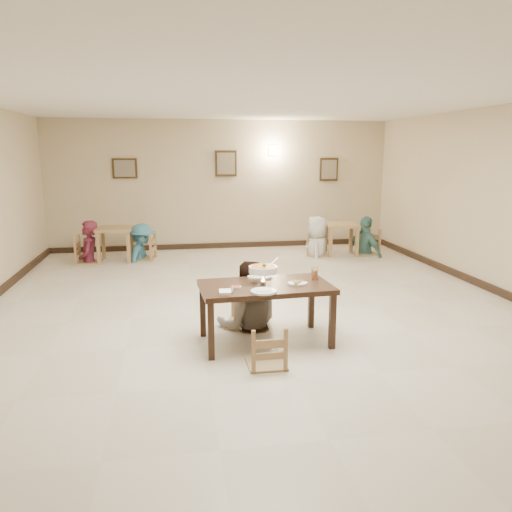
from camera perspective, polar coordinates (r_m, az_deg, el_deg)
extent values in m
plane|color=beige|center=(7.26, 0.27, -6.37)|extent=(10.00, 10.00, 0.00)
plane|color=white|center=(6.94, 0.30, 17.88)|extent=(10.00, 10.00, 0.00)
plane|color=#CBB792|center=(11.88, -3.93, 8.09)|extent=(10.00, 0.00, 10.00)
plane|color=#CBB792|center=(2.29, 22.75, -8.74)|extent=(10.00, 0.00, 10.00)
cube|color=black|center=(12.03, -3.82, 1.22)|extent=(8.00, 0.06, 0.12)
cube|color=black|center=(8.82, 26.67, -3.97)|extent=(0.06, 10.00, 0.12)
cube|color=#322211|center=(11.80, -14.78, 9.66)|extent=(0.55, 0.03, 0.45)
cube|color=gray|center=(11.79, -14.78, 9.65)|extent=(0.45, 0.01, 0.37)
cube|color=#322211|center=(11.83, -3.45, 10.51)|extent=(0.50, 0.03, 0.60)
cube|color=gray|center=(11.81, -3.44, 10.50)|extent=(0.41, 0.01, 0.49)
cube|color=#322211|center=(12.36, 8.33, 9.77)|extent=(0.45, 0.03, 0.55)
cube|color=gray|center=(12.34, 8.35, 9.76)|extent=(0.37, 0.01, 0.45)
cube|color=#FFD88C|center=(12.00, 1.87, 11.97)|extent=(0.16, 0.05, 0.22)
cube|color=#321E12|center=(5.94, 1.09, -3.55)|extent=(1.59, 0.95, 0.06)
cube|color=#321E12|center=(5.57, -5.17, -8.55)|extent=(0.07, 0.07, 0.66)
cube|color=#321E12|center=(5.92, 8.72, -7.41)|extent=(0.07, 0.07, 0.66)
cube|color=#321E12|center=(6.28, -6.11, -6.22)|extent=(0.07, 0.07, 0.66)
cube|color=#321E12|center=(6.58, 6.32, -5.35)|extent=(0.07, 0.07, 0.66)
cube|color=#A48858|center=(6.60, -1.26, -3.85)|extent=(0.50, 0.50, 0.05)
cube|color=#A48858|center=(5.39, 1.20, -8.40)|extent=(0.41, 0.41, 0.04)
imported|color=gray|center=(6.44, -0.89, -0.58)|extent=(0.92, 0.75, 1.77)
torus|color=silver|center=(5.91, 0.82, -1.91)|extent=(0.26, 0.26, 0.01)
cylinder|color=silver|center=(5.94, 0.81, -3.06)|extent=(0.07, 0.07, 0.04)
cone|color=#FFA526|center=(5.93, 0.82, -2.58)|extent=(0.04, 0.04, 0.06)
cylinder|color=white|center=(5.90, 0.82, -1.55)|extent=(0.34, 0.34, 0.08)
cylinder|color=#A85511|center=(5.89, 0.82, -1.23)|extent=(0.29, 0.29, 0.02)
sphere|color=#2D7223|center=(5.88, 0.94, -1.05)|extent=(0.05, 0.05, 0.05)
cylinder|color=silver|center=(5.97, 1.94, -0.75)|extent=(0.16, 0.10, 0.11)
cylinder|color=silver|center=(6.00, 1.69, -2.40)|extent=(0.01, 0.01, 0.15)
cylinder|color=silver|center=(5.97, -0.27, -2.48)|extent=(0.01, 0.01, 0.15)
cylinder|color=silver|center=(5.81, 1.03, -2.87)|extent=(0.01, 0.01, 0.15)
cylinder|color=white|center=(6.24, 0.43, -2.40)|extent=(0.31, 0.31, 0.02)
ellipsoid|color=white|center=(6.24, 0.43, -2.33)|extent=(0.20, 0.17, 0.07)
cylinder|color=white|center=(5.60, 0.87, -4.07)|extent=(0.29, 0.29, 0.02)
ellipsoid|color=white|center=(5.60, 0.87, -4.00)|extent=(0.19, 0.16, 0.07)
cylinder|color=white|center=(5.96, 4.77, -3.15)|extent=(0.24, 0.24, 0.02)
sphere|color=#2D7223|center=(5.88, 4.58, -3.12)|extent=(0.04, 0.04, 0.04)
cylinder|color=white|center=(5.79, -2.27, -3.57)|extent=(0.11, 0.11, 0.02)
cylinder|color=#B2190D|center=(5.79, -2.27, -3.49)|extent=(0.09, 0.09, 0.01)
cube|color=white|center=(5.56, -3.54, -4.14)|extent=(0.15, 0.19, 0.03)
cube|color=silver|center=(5.66, -3.07, -3.93)|extent=(0.05, 0.19, 0.01)
cube|color=silver|center=(5.66, -2.74, -3.91)|extent=(0.05, 0.19, 0.01)
cylinder|color=white|center=(6.19, 6.71, -1.96)|extent=(0.08, 0.08, 0.16)
cylinder|color=orange|center=(6.19, 6.71, -2.10)|extent=(0.07, 0.07, 0.12)
cube|color=#9F794E|center=(10.84, -15.85, 3.00)|extent=(0.75, 0.75, 0.06)
cube|color=#9F794E|center=(10.66, -17.56, 0.79)|extent=(0.07, 0.07, 0.66)
cube|color=#9F794E|center=(10.57, -14.36, 0.88)|extent=(0.07, 0.07, 0.66)
cube|color=#9F794E|center=(11.24, -17.05, 1.37)|extent=(0.07, 0.07, 0.66)
cube|color=#9F794E|center=(11.16, -14.01, 1.46)|extent=(0.07, 0.07, 0.66)
cube|color=#9F794E|center=(11.29, 9.75, 3.54)|extent=(0.79, 0.79, 0.06)
cube|color=#9F794E|center=(11.01, 8.51, 1.51)|extent=(0.07, 0.07, 0.64)
cube|color=#9F794E|center=(11.13, 11.46, 1.52)|extent=(0.07, 0.07, 0.64)
cube|color=#9F794E|center=(11.58, 7.99, 2.03)|extent=(0.07, 0.07, 0.64)
cube|color=#9F794E|center=(11.69, 10.81, 2.03)|extent=(0.07, 0.07, 0.64)
cube|color=#A48858|center=(10.88, -18.64, 1.77)|extent=(0.50, 0.50, 0.05)
cube|color=#A48858|center=(10.90, -12.94, 2.17)|extent=(0.51, 0.51, 0.06)
cube|color=#A48858|center=(11.18, 6.98, 2.30)|extent=(0.44, 0.44, 0.05)
cube|color=#A48858|center=(11.47, 12.44, 2.63)|extent=(0.50, 0.50, 0.05)
imported|color=maroon|center=(10.83, -18.78, 3.85)|extent=(0.44, 0.66, 1.77)
imported|color=teal|center=(10.85, -13.01, 3.64)|extent=(0.85, 1.13, 1.56)
imported|color=silver|center=(11.12, 7.03, 4.51)|extent=(0.78, 0.97, 1.74)
imported|color=slate|center=(11.42, 12.52, 4.46)|extent=(0.77, 1.09, 1.72)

